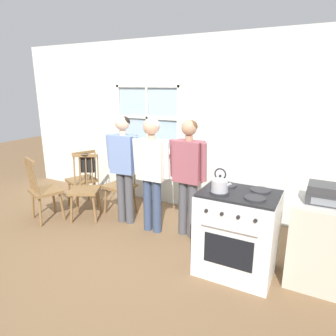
{
  "coord_description": "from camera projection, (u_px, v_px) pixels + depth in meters",
  "views": [
    {
      "loc": [
        2.13,
        -2.93,
        1.99
      ],
      "look_at": [
        0.47,
        0.2,
        1.0
      ],
      "focal_mm": 32.0,
      "sensor_mm": 36.0,
      "label": 1
    }
  ],
  "objects": [
    {
      "name": "ground_plane",
      "position": [
        130.0,
        239.0,
        3.99
      ],
      "size": [
        16.0,
        16.0,
        0.0
      ],
      "primitive_type": "plane",
      "color": "brown"
    },
    {
      "name": "wall_back",
      "position": [
        179.0,
        126.0,
        4.81
      ],
      "size": [
        6.4,
        0.16,
        2.7
      ],
      "color": "silver",
      "rests_on": "ground_plane"
    },
    {
      "name": "chair_by_window",
      "position": [
        85.0,
        190.0,
        4.53
      ],
      "size": [
        0.56,
        0.55,
        0.98
      ],
      "rotation": [
        0.0,
        0.0,
        0.49
      ],
      "color": "olive",
      "rests_on": "ground_plane"
    },
    {
      "name": "chair_near_wall",
      "position": [
        44.0,
        191.0,
        4.46
      ],
      "size": [
        0.54,
        0.53,
        0.98
      ],
      "rotation": [
        0.0,
        0.0,
        2.76
      ],
      "color": "olive",
      "rests_on": "ground_plane"
    },
    {
      "name": "chair_center_cluster",
      "position": [
        82.0,
        181.0,
        4.97
      ],
      "size": [
        0.53,
        0.54,
        0.98
      ],
      "rotation": [
        0.0,
        0.0,
        -1.96
      ],
      "color": "olive",
      "rests_on": "ground_plane"
    },
    {
      "name": "chair_near_stove",
      "position": [
        121.0,
        186.0,
        4.71
      ],
      "size": [
        0.47,
        0.46,
        0.98
      ],
      "rotation": [
        0.0,
        0.0,
        -0.15
      ],
      "color": "olive",
      "rests_on": "ground_plane"
    },
    {
      "name": "person_elderly_left",
      "position": [
        124.0,
        161.0,
        4.25
      ],
      "size": [
        0.51,
        0.24,
        1.58
      ],
      "rotation": [
        0.0,
        0.0,
        0.1
      ],
      "color": "#4C4C51",
      "rests_on": "ground_plane"
    },
    {
      "name": "person_teen_center",
      "position": [
        152.0,
        165.0,
        3.98
      ],
      "size": [
        0.54,
        0.23,
        1.57
      ],
      "rotation": [
        0.0,
        0.0,
        0.01
      ],
      "color": "#384766",
      "rests_on": "ground_plane"
    },
    {
      "name": "person_adult_right",
      "position": [
        188.0,
        169.0,
        3.87
      ],
      "size": [
        0.52,
        0.23,
        1.57
      ],
      "rotation": [
        0.0,
        0.0,
        -0.04
      ],
      "color": "#4C4C51",
      "rests_on": "ground_plane"
    },
    {
      "name": "stove",
      "position": [
        237.0,
        231.0,
        3.21
      ],
      "size": [
        0.8,
        0.68,
        1.08
      ],
      "color": "white",
      "rests_on": "ground_plane"
    },
    {
      "name": "kettle",
      "position": [
        220.0,
        183.0,
        3.03
      ],
      "size": [
        0.21,
        0.17,
        0.25
      ],
      "color": "#B7B7BC",
      "rests_on": "stove"
    },
    {
      "name": "potted_plant",
      "position": [
        132.0,
        143.0,
        5.21
      ],
      "size": [
        0.14,
        0.14,
        0.27
      ],
      "color": "#42474C",
      "rests_on": "wall_back"
    },
    {
      "name": "handbag",
      "position": [
        87.0,
        164.0,
        4.66
      ],
      "size": [
        0.24,
        0.25,
        0.31
      ],
      "color": "black",
      "rests_on": "chair_by_window"
    },
    {
      "name": "side_counter",
      "position": [
        318.0,
        243.0,
        3.01
      ],
      "size": [
        0.55,
        0.5,
        0.9
      ],
      "color": "beige",
      "rests_on": "ground_plane"
    },
    {
      "name": "stereo",
      "position": [
        326.0,
        194.0,
        2.85
      ],
      "size": [
        0.34,
        0.29,
        0.18
      ],
      "color": "#38383A",
      "rests_on": "side_counter"
    }
  ]
}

